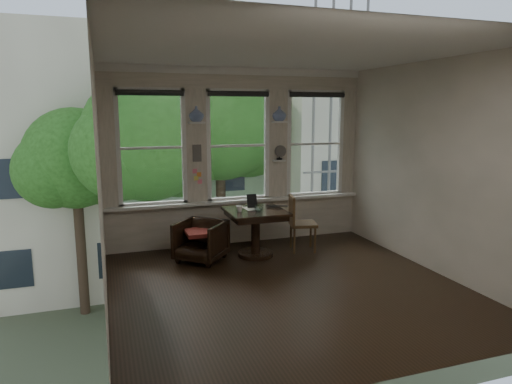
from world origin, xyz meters
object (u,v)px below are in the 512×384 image
object	(u,v)px
side_chair_right	(303,223)
mug	(239,209)
laptop	(277,207)
armchair_left	(201,241)
table	(256,233)

from	to	relation	value
side_chair_right	mug	bearing A→B (deg)	107.41
laptop	mug	size ratio (longest dim) A/B	3.24
armchair_left	side_chair_right	xyz separation A→B (m)	(1.71, -0.02, 0.14)
armchair_left	laptop	size ratio (longest dim) A/B	1.99
table	laptop	xyz separation A→B (m)	(0.37, 0.04, 0.39)
armchair_left	laptop	world-z (taller)	laptop
table	mug	xyz separation A→B (m)	(-0.28, -0.05, 0.43)
table	mug	size ratio (longest dim) A/B	8.36
table	side_chair_right	size ratio (longest dim) A/B	0.98
side_chair_right	mug	xyz separation A→B (m)	(-1.11, -0.08, 0.34)
side_chair_right	laptop	xyz separation A→B (m)	(-0.47, 0.01, 0.30)
side_chair_right	mug	size ratio (longest dim) A/B	8.55
table	side_chair_right	bearing A→B (deg)	1.88
armchair_left	mug	distance (m)	0.77
side_chair_right	laptop	size ratio (longest dim) A/B	2.64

